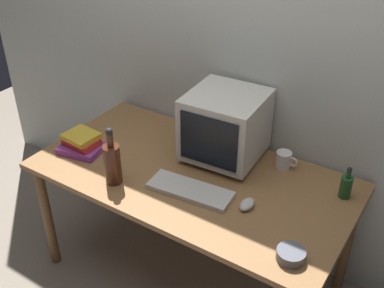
{
  "coord_description": "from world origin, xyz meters",
  "views": [
    {
      "loc": [
        1.08,
        -1.66,
        2.16
      ],
      "look_at": [
        0.0,
        0.0,
        0.91
      ],
      "focal_mm": 44.36,
      "sensor_mm": 36.0,
      "label": 1
    }
  ],
  "objects_px": {
    "book_stack": "(81,144)",
    "bottle_tall": "(112,162)",
    "cd_spindle": "(291,255)",
    "keyboard": "(190,190)",
    "mug": "(284,160)",
    "crt_monitor": "(225,126)",
    "computer_mouse": "(247,204)",
    "bottle_short": "(346,186)"
  },
  "relations": [
    {
      "from": "bottle_short",
      "to": "mug",
      "type": "distance_m",
      "value": 0.35
    },
    {
      "from": "computer_mouse",
      "to": "bottle_short",
      "type": "bearing_deg",
      "value": 43.2
    },
    {
      "from": "bottle_short",
      "to": "computer_mouse",
      "type": "bearing_deg",
      "value": -137.27
    },
    {
      "from": "crt_monitor",
      "to": "bottle_tall",
      "type": "height_order",
      "value": "crt_monitor"
    },
    {
      "from": "keyboard",
      "to": "cd_spindle",
      "type": "xyz_separation_m",
      "value": [
        0.58,
        -0.14,
        0.01
      ]
    },
    {
      "from": "keyboard",
      "to": "mug",
      "type": "bearing_deg",
      "value": 50.85
    },
    {
      "from": "bottle_tall",
      "to": "book_stack",
      "type": "distance_m",
      "value": 0.36
    },
    {
      "from": "computer_mouse",
      "to": "book_stack",
      "type": "bearing_deg",
      "value": -175.67
    },
    {
      "from": "computer_mouse",
      "to": "cd_spindle",
      "type": "bearing_deg",
      "value": -32.35
    },
    {
      "from": "book_stack",
      "to": "cd_spindle",
      "type": "bearing_deg",
      "value": -5.61
    },
    {
      "from": "crt_monitor",
      "to": "computer_mouse",
      "type": "bearing_deg",
      "value": -46.04
    },
    {
      "from": "computer_mouse",
      "to": "bottle_tall",
      "type": "distance_m",
      "value": 0.68
    },
    {
      "from": "cd_spindle",
      "to": "book_stack",
      "type": "bearing_deg",
      "value": 174.39
    },
    {
      "from": "computer_mouse",
      "to": "keyboard",
      "type": "bearing_deg",
      "value": -169.95
    },
    {
      "from": "mug",
      "to": "cd_spindle",
      "type": "xyz_separation_m",
      "value": [
        0.29,
        -0.59,
        -0.02
      ]
    },
    {
      "from": "computer_mouse",
      "to": "book_stack",
      "type": "relative_size",
      "value": 0.4
    },
    {
      "from": "bottle_tall",
      "to": "mug",
      "type": "bearing_deg",
      "value": 41.22
    },
    {
      "from": "crt_monitor",
      "to": "book_stack",
      "type": "distance_m",
      "value": 0.79
    },
    {
      "from": "book_stack",
      "to": "mug",
      "type": "bearing_deg",
      "value": 24.92
    },
    {
      "from": "bottle_short",
      "to": "keyboard",
      "type": "bearing_deg",
      "value": -149.58
    },
    {
      "from": "computer_mouse",
      "to": "bottle_tall",
      "type": "bearing_deg",
      "value": -163.83
    },
    {
      "from": "mug",
      "to": "keyboard",
      "type": "bearing_deg",
      "value": -123.5
    },
    {
      "from": "bottle_tall",
      "to": "cd_spindle",
      "type": "bearing_deg",
      "value": -0.57
    },
    {
      "from": "crt_monitor",
      "to": "book_stack",
      "type": "xyz_separation_m",
      "value": [
        -0.68,
        -0.38,
        -0.15
      ]
    },
    {
      "from": "bottle_short",
      "to": "cd_spindle",
      "type": "height_order",
      "value": "bottle_short"
    },
    {
      "from": "book_stack",
      "to": "cd_spindle",
      "type": "relative_size",
      "value": 2.1
    },
    {
      "from": "book_stack",
      "to": "cd_spindle",
      "type": "height_order",
      "value": "book_stack"
    },
    {
      "from": "bottle_short",
      "to": "mug",
      "type": "bearing_deg",
      "value": 168.77
    },
    {
      "from": "bottle_tall",
      "to": "cd_spindle",
      "type": "height_order",
      "value": "bottle_tall"
    },
    {
      "from": "bottle_tall",
      "to": "bottle_short",
      "type": "distance_m",
      "value": 1.13
    },
    {
      "from": "book_stack",
      "to": "bottle_tall",
      "type": "bearing_deg",
      "value": -19.27
    },
    {
      "from": "computer_mouse",
      "to": "mug",
      "type": "bearing_deg",
      "value": 89.19
    },
    {
      "from": "crt_monitor",
      "to": "book_stack",
      "type": "height_order",
      "value": "crt_monitor"
    },
    {
      "from": "keyboard",
      "to": "bottle_short",
      "type": "distance_m",
      "value": 0.74
    },
    {
      "from": "computer_mouse",
      "to": "cd_spindle",
      "type": "height_order",
      "value": "cd_spindle"
    },
    {
      "from": "book_stack",
      "to": "keyboard",
      "type": "bearing_deg",
      "value": 1.51
    },
    {
      "from": "computer_mouse",
      "to": "bottle_short",
      "type": "distance_m",
      "value": 0.48
    },
    {
      "from": "bottle_short",
      "to": "crt_monitor",
      "type": "bearing_deg",
      "value": -178.74
    },
    {
      "from": "cd_spindle",
      "to": "bottle_short",
      "type": "bearing_deg",
      "value": 83.96
    },
    {
      "from": "bottle_short",
      "to": "book_stack",
      "type": "bearing_deg",
      "value": -163.63
    },
    {
      "from": "bottle_tall",
      "to": "book_stack",
      "type": "height_order",
      "value": "bottle_tall"
    },
    {
      "from": "bottle_tall",
      "to": "bottle_short",
      "type": "bearing_deg",
      "value": 26.9
    }
  ]
}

